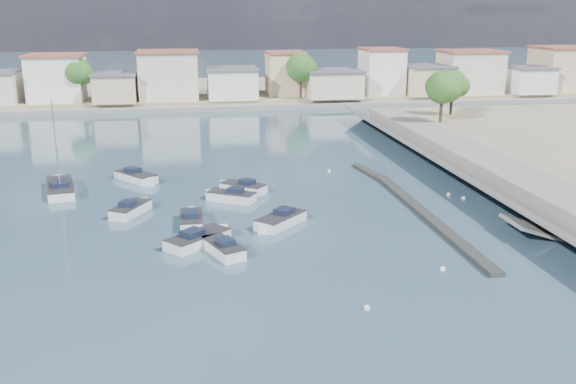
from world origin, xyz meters
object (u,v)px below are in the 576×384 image
object	(u,v)px
motorboat_f	(241,188)
motorboat_h	(201,239)
motorboat_e	(191,220)
motorboat_c	(229,197)
motorboat_g	(137,178)
motorboat_a	(222,248)
motorboat_b	(132,209)
motorboat_d	(279,221)
sailboat	(60,187)

from	to	relation	value
motorboat_f	motorboat_h	bearing A→B (deg)	-107.24
motorboat_f	motorboat_e	bearing A→B (deg)	-118.17
motorboat_c	motorboat_h	size ratio (longest dim) A/B	0.90
motorboat_g	motorboat_e	bearing A→B (deg)	-70.31
motorboat_a	motorboat_b	bearing A→B (deg)	123.71
motorboat_a	motorboat_g	world-z (taller)	same
motorboat_b	motorboat_f	world-z (taller)	same
motorboat_a	motorboat_c	distance (m)	12.87
motorboat_f	motorboat_c	bearing A→B (deg)	-115.29
motorboat_e	motorboat_h	bearing A→B (deg)	-82.70
motorboat_d	motorboat_g	size ratio (longest dim) A/B	0.94
motorboat_e	motorboat_h	world-z (taller)	same
motorboat_a	motorboat_e	world-z (taller)	same
sailboat	motorboat_g	bearing A→B (deg)	21.26
motorboat_f	motorboat_d	bearing A→B (deg)	-78.84
motorboat_b	motorboat_d	distance (m)	12.87
sailboat	motorboat_e	bearing A→B (deg)	-43.88
motorboat_c	motorboat_g	world-z (taller)	same
motorboat_g	sailboat	distance (m)	7.48
motorboat_b	motorboat_h	size ratio (longest dim) A/B	0.91
motorboat_c	motorboat_e	size ratio (longest dim) A/B	0.94
motorboat_a	motorboat_e	bearing A→B (deg)	106.85
motorboat_h	sailboat	xyz separation A→B (m)	(-12.70, 16.24, 0.03)
motorboat_c	sailboat	size ratio (longest dim) A/B	0.51
motorboat_b	motorboat_e	world-z (taller)	same
motorboat_c	motorboat_h	distance (m)	11.10
motorboat_e	motorboat_h	distance (m)	4.63
motorboat_c	motorboat_g	bearing A→B (deg)	136.22
motorboat_f	motorboat_g	size ratio (longest dim) A/B	0.89
motorboat_f	sailboat	distance (m)	17.12
motorboat_c	motorboat_d	world-z (taller)	same
motorboat_c	motorboat_e	distance (m)	7.03
motorboat_d	motorboat_h	xyz separation A→B (m)	(-6.26, -3.09, 0.00)
motorboat_b	sailboat	bearing A→B (deg)	132.24
motorboat_c	motorboat_g	distance (m)	11.91
motorboat_e	sailboat	world-z (taller)	sailboat
motorboat_b	motorboat_c	world-z (taller)	same
motorboat_d	motorboat_f	size ratio (longest dim) A/B	1.05
motorboat_a	sailboat	xyz separation A→B (m)	(-14.13, 18.32, 0.03)
motorboat_d	sailboat	xyz separation A→B (m)	(-18.97, 13.15, 0.03)
motorboat_a	motorboat_h	world-z (taller)	same
motorboat_g	motorboat_h	size ratio (longest dim) A/B	0.99
motorboat_f	motorboat_b	bearing A→B (deg)	-151.65
sailboat	motorboat_d	bearing A→B (deg)	-34.74
motorboat_b	motorboat_g	size ratio (longest dim) A/B	0.92
motorboat_d	motorboat_h	world-z (taller)	same
sailboat	motorboat_b	bearing A→B (deg)	-47.76
motorboat_a	sailboat	world-z (taller)	sailboat
motorboat_d	motorboat_h	size ratio (longest dim) A/B	0.93
motorboat_a	motorboat_c	xyz separation A→B (m)	(1.44, 12.79, 0.00)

